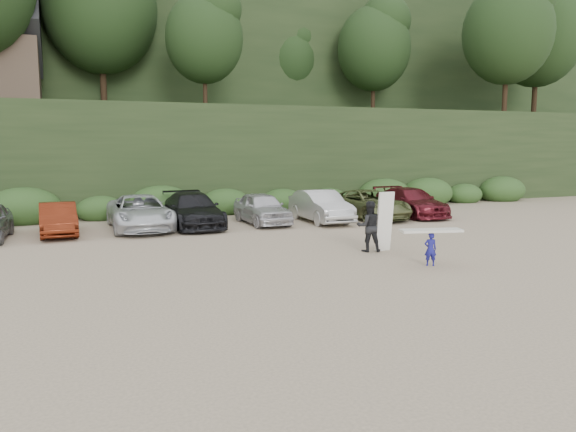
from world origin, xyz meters
name	(u,v)px	position (x,y,z in m)	size (l,w,h in m)	color
ground	(314,271)	(0.00, 0.00, 0.00)	(120.00, 120.00, 0.00)	tan
hillside_backdrop	(141,58)	(-0.26, 35.93, 11.22)	(90.00, 41.50, 28.00)	black
parked_cars	(119,215)	(-4.79, 10.02, 0.75)	(33.55, 5.98, 1.56)	#ADADB2
child_surfer	(431,241)	(3.70, -0.72, 0.79)	(2.02, 0.99, 1.17)	navy
adult_surfer	(370,226)	(3.13, 2.05, 0.92)	(1.36, 0.93, 2.14)	black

